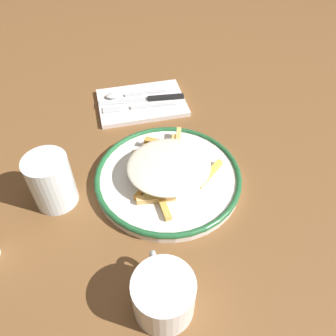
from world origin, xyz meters
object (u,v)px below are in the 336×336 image
(napkin, at_px, (142,103))
(knife, at_px, (149,99))
(fork, at_px, (139,107))
(spoon, at_px, (125,95))
(fries_heap, at_px, (167,167))
(plate, at_px, (168,177))
(water_glass, at_px, (51,181))
(coffee_mug, at_px, (163,295))

(napkin, bearing_deg, knife, -98.66)
(napkin, height_order, fork, fork)
(fork, relative_size, spoon, 1.16)
(fries_heap, xyz_separation_m, knife, (0.26, -0.03, -0.03))
(fries_heap, height_order, fork, fries_heap)
(napkin, relative_size, knife, 1.00)
(fries_heap, distance_m, spoon, 0.29)
(plate, distance_m, water_glass, 0.22)
(fork, height_order, water_glass, water_glass)
(fries_heap, height_order, water_glass, water_glass)
(napkin, height_order, spoon, spoon)
(fork, bearing_deg, water_glass, 136.81)
(napkin, bearing_deg, fries_heap, 177.51)
(napkin, distance_m, spoon, 0.05)
(fork, relative_size, knife, 0.84)
(knife, height_order, coffee_mug, coffee_mug)
(spoon, bearing_deg, fries_heap, -175.41)
(water_glass, bearing_deg, spoon, -33.60)
(coffee_mug, bearing_deg, fork, -8.64)
(water_glass, bearing_deg, fries_heap, -93.71)
(fries_heap, height_order, knife, fries_heap)
(coffee_mug, bearing_deg, knife, -11.72)
(napkin, height_order, knife, knife)
(knife, relative_size, coffee_mug, 1.85)
(water_glass, bearing_deg, fork, -43.19)
(spoon, relative_size, water_glass, 1.48)
(plate, distance_m, spoon, 0.29)
(plate, bearing_deg, napkin, -1.83)
(fork, height_order, coffee_mug, coffee_mug)
(fries_heap, distance_m, knife, 0.26)
(plate, relative_size, spoon, 1.87)
(water_glass, xyz_separation_m, coffee_mug, (-0.25, -0.14, -0.02))
(plate, distance_m, napkin, 0.26)
(fork, distance_m, coffee_mug, 0.47)
(fries_heap, bearing_deg, water_glass, 86.29)
(spoon, bearing_deg, water_glass, 146.40)
(plate, relative_size, fries_heap, 1.37)
(water_glass, bearing_deg, plate, -93.51)
(spoon, distance_m, water_glass, 0.34)
(fork, xyz_separation_m, spoon, (0.06, 0.02, 0.00))
(fries_heap, xyz_separation_m, fork, (0.23, 0.00, -0.03))
(fries_heap, bearing_deg, fork, 0.18)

